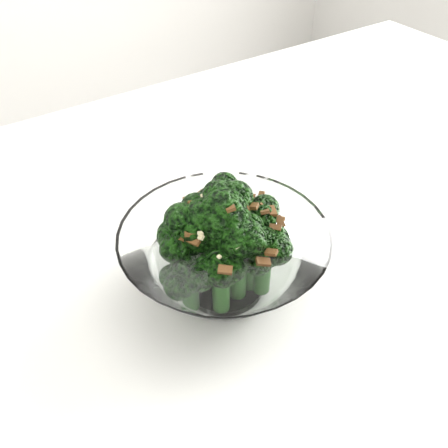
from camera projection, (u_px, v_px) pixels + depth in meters
table at (289, 262)px, 0.61m from camera, size 1.23×0.84×0.75m
broccoli_dish at (224, 253)px, 0.46m from camera, size 0.19×0.19×0.12m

